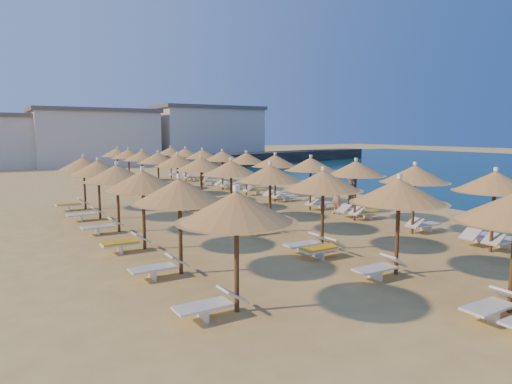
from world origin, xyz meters
TOP-DOWN VIEW (x-y plane):
  - ground at (0.00, 0.00)m, footprint 220.00×220.00m
  - jetty at (28.20, 39.70)m, footprint 30.14×10.57m
  - hotel_blocks at (2.87, 46.93)m, footprint 45.65×9.79m
  - parasol_row_east at (2.95, 5.97)m, footprint 2.92×41.15m
  - parasol_row_west at (-2.01, 5.97)m, footprint 2.92×41.15m
  - parasol_row_inland at (-7.55, 2.50)m, footprint 2.92×20.30m
  - loungers at (-0.82, 5.29)m, footprint 13.62×38.84m
  - beachgoer_a at (3.39, 2.54)m, footprint 0.54×0.75m
  - beachgoer_b at (5.85, 4.09)m, footprint 0.76×0.91m

SIDE VIEW (x-z plane):
  - ground at x=0.00m, z-range 0.00..0.00m
  - loungers at x=-0.82m, z-range 0.01..0.67m
  - jetty at x=28.20m, z-range 0.00..1.50m
  - beachgoer_b at x=5.85m, z-range 0.00..1.70m
  - beachgoer_a at x=3.39m, z-range 0.00..1.92m
  - parasol_row_east at x=2.95m, z-range 0.98..4.04m
  - parasol_row_west at x=-2.01m, z-range 0.98..4.04m
  - parasol_row_inland at x=-7.55m, z-range 0.98..4.04m
  - hotel_blocks at x=2.87m, z-range -0.35..7.75m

